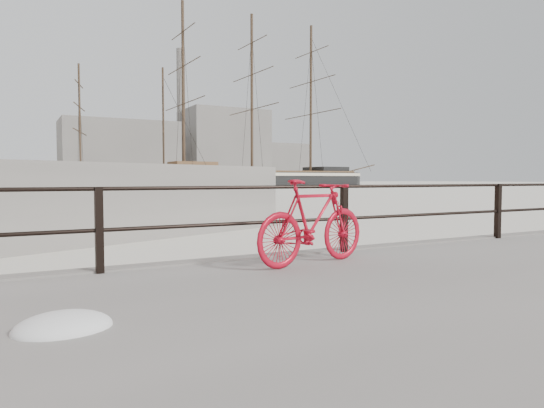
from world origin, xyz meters
name	(u,v)px	position (x,y,z in m)	size (l,w,h in m)	color
ground	(490,256)	(0.00, 0.00, 0.00)	(400.00, 400.00, 0.00)	white
guardrail	(498,211)	(0.00, -0.15, 0.85)	(28.00, 0.10, 1.00)	black
bicycle	(313,222)	(-4.50, -0.83, 0.89)	(1.80, 0.27, 1.09)	#B70C20
barque_black	(252,186)	(33.73, 79.58, 0.00)	(61.42, 20.10, 34.66)	black
schooner_mid	(123,188)	(7.77, 73.00, 0.00)	(27.84, 11.78, 20.12)	silver
industrial_west	(119,153)	(20.00, 140.00, 9.00)	(32.00, 18.00, 18.00)	gray
industrial_mid	(224,147)	(55.00, 145.00, 12.00)	(26.00, 20.00, 24.00)	gray
industrial_east	(277,164)	(78.00, 150.00, 7.00)	(20.00, 16.00, 14.00)	gray
smokestack	(181,116)	(42.00, 150.00, 22.00)	(2.80, 2.80, 44.00)	gray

